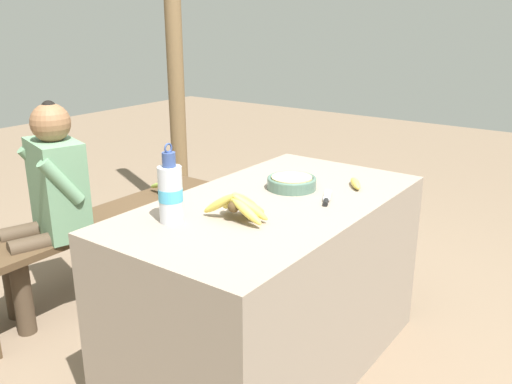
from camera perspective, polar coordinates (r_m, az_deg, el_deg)
name	(u,v)px	position (r m, az deg, el deg)	size (l,w,h in m)	color
ground_plane	(270,362)	(2.56, 1.54, -17.50)	(12.00, 12.00, 0.00)	#75604C
market_counter	(271,286)	(2.35, 1.62, -9.85)	(1.39, 0.76, 0.77)	gray
banana_bunch_ripe	(239,204)	(1.98, -1.82, -1.32)	(0.17, 0.27, 0.12)	#4C381E
serving_bowl	(292,182)	(2.35, 3.78, 1.06)	(0.21, 0.21, 0.05)	#4C6B5B
water_bottle	(171,192)	(1.97, -8.99, -0.05)	(0.09, 0.09, 0.29)	silver
loose_banana_front	(355,183)	(2.41, 10.42, 0.89)	(0.13, 0.11, 0.03)	#E0C64C
knife	(326,199)	(2.21, 7.43, -0.76)	(0.18, 0.10, 0.02)	#BCBCC1
wooden_bench	(102,228)	(3.12, -15.93, -3.67)	(1.70, 0.32, 0.44)	#4C3823
seated_vendor	(49,196)	(2.85, -20.92, -0.40)	(0.46, 0.43, 1.11)	#473828
banana_bunch_green	(165,185)	(3.38, -9.60, 0.69)	(0.14, 0.23, 0.12)	#4C381E
support_post_far	(174,32)	(3.96, -8.66, 16.34)	(0.12, 0.12, 2.75)	brown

